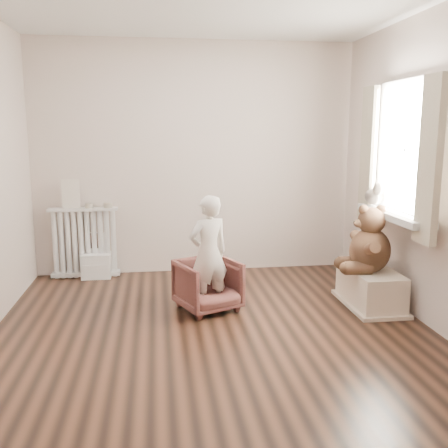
{
  "coord_description": "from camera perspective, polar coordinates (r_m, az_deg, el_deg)",
  "views": [
    {
      "loc": [
        -0.43,
        -3.87,
        1.62
      ],
      "look_at": [
        0.15,
        0.45,
        0.8
      ],
      "focal_mm": 40.0,
      "sensor_mm": 36.0,
      "label": 1
    }
  ],
  "objects": [
    {
      "name": "tin_b",
      "position": [
        5.64,
        -13.12,
        2.13
      ],
      "size": [
        0.1,
        0.1,
        0.05
      ],
      "primitive_type": "cylinder",
      "color": "#A59E8C",
      "rests_on": "radiator"
    },
    {
      "name": "curtain_left",
      "position": [
        4.17,
        22.48,
        6.67
      ],
      "size": [
        0.06,
        0.26,
        1.3
      ],
      "primitive_type": "cube",
      "color": "#B9AF93",
      "rests_on": "right_wall"
    },
    {
      "name": "window_sill",
      "position": [
        4.73,
        18.82,
        0.96
      ],
      "size": [
        0.22,
        1.1,
        0.06
      ],
      "primitive_type": "cube",
      "color": "silver",
      "rests_on": "right_wall"
    },
    {
      "name": "toy_vanity",
      "position": [
        5.73,
        -14.44,
        -3.27
      ],
      "size": [
        0.32,
        0.23,
        0.5
      ],
      "primitive_type": "cube",
      "color": "silver",
      "rests_on": "floor"
    },
    {
      "name": "armchair",
      "position": [
        4.57,
        -1.83,
        -7.0
      ],
      "size": [
        0.66,
        0.67,
        0.47
      ],
      "primitive_type": "imported",
      "rotation": [
        0.0,
        0.0,
        0.4
      ],
      "color": "#582C27",
      "rests_on": "floor"
    },
    {
      "name": "front_wall",
      "position": [
        2.14,
        4.1,
        1.96
      ],
      "size": [
        3.6,
        0.02,
        2.6
      ],
      "primitive_type": "cube",
      "color": "beige",
      "rests_on": "ground"
    },
    {
      "name": "teddy_bear",
      "position": [
        4.71,
        16.41,
        -1.43
      ],
      "size": [
        0.52,
        0.42,
        0.6
      ],
      "primitive_type": null,
      "rotation": [
        0.0,
        0.0,
        -0.08
      ],
      "color": "#3B2517",
      "rests_on": "toy_bench"
    },
    {
      "name": "curtain_right",
      "position": [
        5.19,
        16.16,
        7.7
      ],
      "size": [
        0.06,
        0.26,
        1.3
      ],
      "primitive_type": "cube",
      "color": "#B9AF93",
      "rests_on": "right_wall"
    },
    {
      "name": "right_wall",
      "position": [
        4.48,
        22.34,
        5.76
      ],
      "size": [
        0.02,
        3.6,
        2.6
      ],
      "primitive_type": "cube",
      "color": "beige",
      "rests_on": "ground"
    },
    {
      "name": "toy_bench",
      "position": [
        4.88,
        16.4,
        -6.71
      ],
      "size": [
        0.39,
        0.75,
        0.35
      ],
      "primitive_type": "cube",
      "color": "beige",
      "rests_on": "floor"
    },
    {
      "name": "plush_cat",
      "position": [
        5.07,
        16.81,
        3.17
      ],
      "size": [
        0.19,
        0.29,
        0.24
      ],
      "primitive_type": null,
      "rotation": [
        0.0,
        0.0,
        -0.06
      ],
      "color": "#6F655D",
      "rests_on": "window_sill"
    },
    {
      "name": "window",
      "position": [
        4.72,
        20.23,
        7.93
      ],
      "size": [
        0.03,
        0.9,
        1.1
      ],
      "primitive_type": "cube",
      "color": "white",
      "rests_on": "right_wall"
    },
    {
      "name": "floor",
      "position": [
        4.22,
        -1.23,
        -11.93
      ],
      "size": [
        3.6,
        3.6,
        0.01
      ],
      "primitive_type": "cube",
      "color": "black",
      "rests_on": "ground"
    },
    {
      "name": "child",
      "position": [
        4.44,
        -1.79,
        -3.39
      ],
      "size": [
        0.45,
        0.38,
        1.05
      ],
      "primitive_type": "imported",
      "rotation": [
        0.0,
        0.0,
        3.54
      ],
      "color": "white",
      "rests_on": "armchair"
    },
    {
      "name": "radiator",
      "position": [
        5.75,
        -15.64,
        -2.11
      ],
      "size": [
        0.74,
        0.14,
        0.78
      ],
      "primitive_type": "cube",
      "color": "silver",
      "rests_on": "floor"
    },
    {
      "name": "back_wall",
      "position": [
        5.7,
        -3.34,
        7.42
      ],
      "size": [
        3.6,
        0.02,
        2.6
      ],
      "primitive_type": "cube",
      "color": "beige",
      "rests_on": "ground"
    },
    {
      "name": "paper_doll",
      "position": [
        5.67,
        -17.11,
        3.31
      ],
      "size": [
        0.19,
        0.02,
        0.31
      ],
      "primitive_type": "cube",
      "color": "beige",
      "rests_on": "radiator"
    },
    {
      "name": "tin_a",
      "position": [
        5.66,
        -15.16,
        2.06
      ],
      "size": [
        0.09,
        0.09,
        0.05
      ],
      "primitive_type": "cylinder",
      "color": "#A59E8C",
      "rests_on": "radiator"
    }
  ]
}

